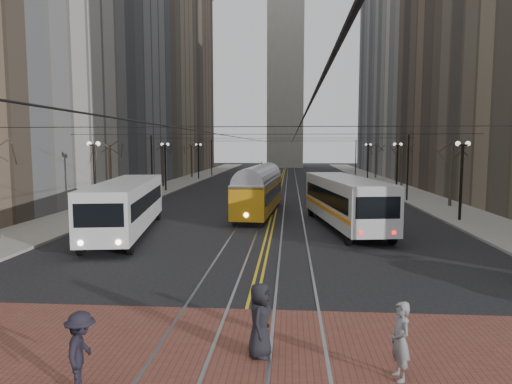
% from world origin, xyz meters
% --- Properties ---
extents(ground, '(260.00, 260.00, 0.00)m').
position_xyz_m(ground, '(0.00, 0.00, 0.00)').
color(ground, black).
rests_on(ground, ground).
extents(sidewalk_left, '(5.00, 140.00, 0.15)m').
position_xyz_m(sidewalk_left, '(-15.00, 45.00, 0.07)').
color(sidewalk_left, gray).
rests_on(sidewalk_left, ground).
extents(sidewalk_right, '(5.00, 140.00, 0.15)m').
position_xyz_m(sidewalk_right, '(15.00, 45.00, 0.07)').
color(sidewalk_right, gray).
rests_on(sidewalk_right, ground).
extents(crosswalk_band, '(25.00, 6.00, 0.01)m').
position_xyz_m(crosswalk_band, '(0.00, -4.00, 0.01)').
color(crosswalk_band, brown).
rests_on(crosswalk_band, ground).
extents(streetcar_rails, '(4.80, 130.00, 0.02)m').
position_xyz_m(streetcar_rails, '(0.00, 45.00, 0.00)').
color(streetcar_rails, gray).
rests_on(streetcar_rails, ground).
extents(centre_lines, '(0.42, 130.00, 0.01)m').
position_xyz_m(centre_lines, '(0.00, 45.00, 0.01)').
color(centre_lines, gold).
rests_on(centre_lines, ground).
extents(building_left_mid, '(16.00, 20.00, 34.00)m').
position_xyz_m(building_left_mid, '(-25.50, 46.00, 17.00)').
color(building_left_mid, slate).
rests_on(building_left_mid, ground).
extents(building_left_midfar, '(20.00, 20.00, 52.00)m').
position_xyz_m(building_left_midfar, '(-27.50, 66.00, 26.00)').
color(building_left_midfar, '#807158').
rests_on(building_left_midfar, ground).
extents(building_left_far, '(16.00, 20.00, 40.00)m').
position_xyz_m(building_left_far, '(-25.50, 86.00, 20.00)').
color(building_left_far, brown).
rests_on(building_left_far, ground).
extents(building_right_mid, '(16.00, 20.00, 34.00)m').
position_xyz_m(building_right_mid, '(25.50, 46.00, 17.00)').
color(building_right_mid, brown).
rests_on(building_right_mid, ground).
extents(building_right_midfar, '(20.00, 20.00, 52.00)m').
position_xyz_m(building_right_midfar, '(27.50, 66.00, 26.00)').
color(building_right_midfar, '#A8A59D').
rests_on(building_right_midfar, ground).
extents(building_right_far, '(16.00, 20.00, 40.00)m').
position_xyz_m(building_right_far, '(25.50, 86.00, 20.00)').
color(building_right_far, slate).
rests_on(building_right_far, ground).
extents(clock_tower, '(12.00, 12.00, 66.00)m').
position_xyz_m(clock_tower, '(0.00, 102.00, 35.96)').
color(clock_tower, '#B2AFA5').
rests_on(clock_tower, ground).
extents(lamp_posts, '(27.60, 57.20, 5.60)m').
position_xyz_m(lamp_posts, '(-0.00, 28.75, 2.80)').
color(lamp_posts, black).
rests_on(lamp_posts, ground).
extents(street_trees, '(31.68, 53.28, 5.60)m').
position_xyz_m(street_trees, '(0.00, 35.25, 2.80)').
color(street_trees, '#382D23').
rests_on(street_trees, ground).
extents(trolley_wires, '(25.96, 120.00, 6.60)m').
position_xyz_m(trolley_wires, '(0.00, 34.83, 3.77)').
color(trolley_wires, black).
rests_on(trolley_wires, ground).
extents(transit_bus, '(4.86, 13.60, 3.33)m').
position_xyz_m(transit_bus, '(-8.90, 11.58, 1.67)').
color(transit_bus, silver).
rests_on(transit_bus, ground).
extents(streetcar, '(3.33, 13.21, 3.08)m').
position_xyz_m(streetcar, '(-1.18, 20.80, 1.54)').
color(streetcar, orange).
rests_on(streetcar, ground).
extents(rear_bus, '(4.75, 13.32, 3.40)m').
position_xyz_m(rear_bus, '(5.00, 14.84, 1.70)').
color(rear_bus, silver).
rests_on(rear_bus, ground).
extents(cargo_van, '(2.31, 4.82, 2.05)m').
position_xyz_m(cargo_van, '(6.78, 16.04, 1.03)').
color(cargo_van, silver).
rests_on(cargo_van, ground).
extents(sedan_grey, '(2.22, 4.41, 1.44)m').
position_xyz_m(sedan_grey, '(6.60, 27.32, 0.72)').
color(sedan_grey, '#404148').
rests_on(sedan_grey, ground).
extents(sedan_silver, '(1.83, 4.98, 1.63)m').
position_xyz_m(sedan_silver, '(8.53, 34.73, 0.82)').
color(sedan_silver, '#95979C').
rests_on(sedan_silver, ground).
extents(pedestrian_a, '(0.76, 1.05, 1.97)m').
position_xyz_m(pedestrian_a, '(0.54, -4.43, 1.00)').
color(pedestrian_a, black).
rests_on(pedestrian_a, crosswalk_band).
extents(pedestrian_b, '(0.57, 0.76, 1.89)m').
position_xyz_m(pedestrian_b, '(3.93, -5.37, 0.96)').
color(pedestrian_b, gray).
rests_on(pedestrian_b, crosswalk_band).
extents(pedestrian_d, '(0.91, 1.32, 1.87)m').
position_xyz_m(pedestrian_d, '(-3.35, -6.50, 0.95)').
color(pedestrian_d, black).
rests_on(pedestrian_d, crosswalk_band).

